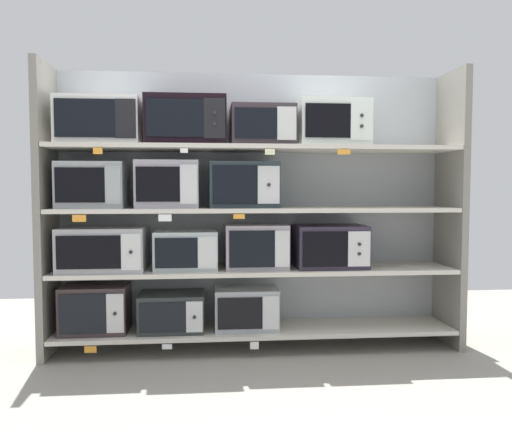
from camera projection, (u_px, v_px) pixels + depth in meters
The scene contains 32 objects.
ground at pixel (274, 405), 2.89m from camera, with size 6.83×6.00×0.02m, color gray.
back_panel at pixel (253, 209), 4.07m from camera, with size 3.03×0.04×2.01m, color #9EA3A8.
upright_left at pixel (47, 211), 3.68m from camera, with size 0.05×0.47×2.01m, color gray.
upright_right at pixel (451, 209), 3.95m from camera, with size 0.05×0.47×2.01m, color gray.
shelf_0 at pixel (256, 330), 3.87m from camera, with size 2.83×0.47×0.03m, color beige.
microwave_0 at pixel (96, 309), 3.75m from camera, with size 0.45×0.35×0.33m.
microwave_1 at pixel (172, 312), 3.80m from camera, with size 0.45×0.37×0.26m.
microwave_2 at pixel (246, 308), 3.85m from camera, with size 0.45×0.34×0.29m.
price_tag_0 at pixel (90, 350), 3.53m from camera, with size 0.08×0.00×0.04m, color orange.
price_tag_1 at pixel (167, 347), 3.58m from camera, with size 0.07×0.00×0.03m, color white.
price_tag_2 at pixel (254, 346), 3.63m from camera, with size 0.06×0.00×0.05m, color white.
shelf_1 at pixel (256, 270), 3.84m from camera, with size 2.83×0.47×0.03m, color beige.
microwave_3 at pixel (104, 249), 3.73m from camera, with size 0.58×0.44×0.30m.
microwave_4 at pixel (186, 250), 3.78m from camera, with size 0.44×0.35×0.27m.
microwave_5 at pixel (257, 246), 3.83m from camera, with size 0.44×0.35×0.31m.
microwave_6 at pixel (330, 246), 3.88m from camera, with size 0.50×0.39×0.30m.
shelf_2 at pixel (256, 210), 3.82m from camera, with size 2.83×0.47×0.03m, color beige.
microwave_7 at pixel (93, 185), 3.69m from camera, with size 0.45×0.37×0.32m.
microwave_8 at pixel (168, 185), 3.74m from camera, with size 0.43×0.39×0.33m.
microwave_9 at pixel (244, 185), 3.79m from camera, with size 0.48×0.35×0.32m.
price_tag_3 at pixel (79, 218), 3.47m from camera, with size 0.09×0.00×0.05m, color orange.
price_tag_4 at pixel (165, 218), 3.52m from camera, with size 0.09×0.00×0.04m, color white.
price_tag_5 at pixel (239, 217), 3.57m from camera, with size 0.08×0.00×0.03m, color orange.
shelf_3 at pixel (256, 148), 3.79m from camera, with size 2.83×0.47×0.03m, color beige.
microwave_10 at pixel (100, 122), 3.67m from camera, with size 0.55×0.36×0.32m.
microwave_11 at pixel (186, 122), 3.73m from camera, with size 0.55×0.43×0.33m.
microwave_12 at pixel (262, 126), 3.78m from camera, with size 0.44×0.40×0.28m.
microwave_13 at pixel (332, 124), 3.82m from camera, with size 0.49×0.37×0.33m.
price_tag_6 at pixel (98, 151), 3.45m from camera, with size 0.06×0.00×0.04m, color orange.
price_tag_7 at pixel (184, 150), 3.51m from camera, with size 0.05×0.00×0.03m, color white.
price_tag_8 at pixel (270, 152), 3.56m from camera, with size 0.07×0.00×0.04m, color beige.
price_tag_9 at pixel (344, 152), 3.61m from camera, with size 0.09×0.00×0.03m, color orange.
Camera 1 is at (-0.36, -3.80, 1.15)m, focal length 37.65 mm.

